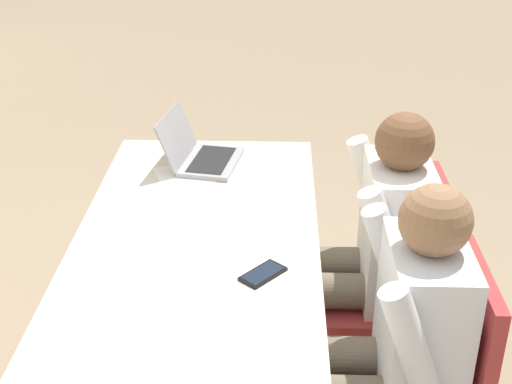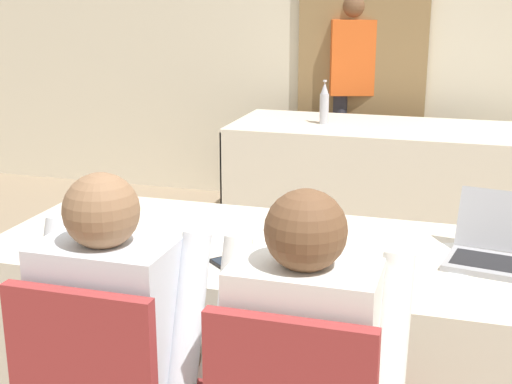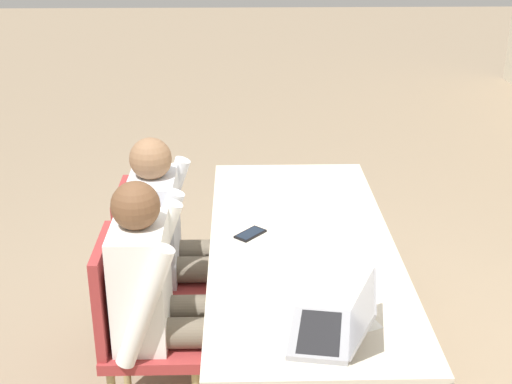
# 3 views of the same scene
# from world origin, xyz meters

# --- Properties ---
(wall_back) EXTENTS (12.00, 0.06, 2.70)m
(wall_back) POSITION_xyz_m (0.00, 3.13, 1.35)
(wall_back) COLOR beige
(wall_back) RESTS_ON ground_plane
(curtain_panel) EXTENTS (0.95, 0.04, 2.65)m
(curtain_panel) POSITION_xyz_m (-0.17, 3.07, 1.33)
(curtain_panel) COLOR olive
(curtain_panel) RESTS_ON ground_plane
(conference_table_near) EXTENTS (1.97, 0.83, 0.75)m
(conference_table_near) POSITION_xyz_m (0.00, 0.00, 0.58)
(conference_table_near) COLOR beige
(conference_table_near) RESTS_ON ground_plane
(conference_table_far) EXTENTS (1.97, 0.83, 0.75)m
(conference_table_far) POSITION_xyz_m (0.09, 2.38, 0.58)
(conference_table_far) COLOR beige
(conference_table_far) RESTS_ON ground_plane
(laptop) EXTENTS (0.36, 0.34, 0.21)m
(laptop) POSITION_xyz_m (0.75, 0.05, 0.79)
(laptop) COLOR #99999E
(laptop) RESTS_ON conference_table_near
(cell_phone) EXTENTS (0.16, 0.16, 0.01)m
(cell_phone) POSITION_xyz_m (-0.08, -0.23, 0.76)
(cell_phone) COLOR black
(cell_phone) RESTS_ON conference_table_near
(paper_beside_laptop) EXTENTS (0.30, 0.35, 0.00)m
(paper_beside_laptop) POSITION_xyz_m (-0.10, 0.06, 0.75)
(paper_beside_laptop) COLOR white
(paper_beside_laptop) RESTS_ON conference_table_near
(paper_centre_table) EXTENTS (0.31, 0.35, 0.00)m
(paper_centre_table) POSITION_xyz_m (0.65, 0.06, 0.75)
(paper_centre_table) COLOR white
(paper_centre_table) RESTS_ON conference_table_near
(water_bottle) EXTENTS (0.06, 0.06, 0.29)m
(water_bottle) POSITION_xyz_m (-0.30, 2.35, 0.88)
(water_bottle) COLOR #B7B7C1
(water_bottle) RESTS_ON conference_table_far
(person_checkered_shirt) EXTENTS (0.50, 0.52, 1.16)m
(person_checkered_shirt) POSITION_xyz_m (-0.27, -0.62, 0.66)
(person_checkered_shirt) COLOR #665B4C
(person_checkered_shirt) RESTS_ON ground_plane
(person_white_shirt) EXTENTS (0.50, 0.52, 1.16)m
(person_white_shirt) POSITION_xyz_m (0.27, -0.62, 0.66)
(person_white_shirt) COLOR #665B4C
(person_white_shirt) RESTS_ON ground_plane
(person_red_shirt) EXTENTS (0.38, 0.29, 1.59)m
(person_red_shirt) POSITION_xyz_m (-0.24, 3.10, 0.91)
(person_red_shirt) COLOR #33333D
(person_red_shirt) RESTS_ON ground_plane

